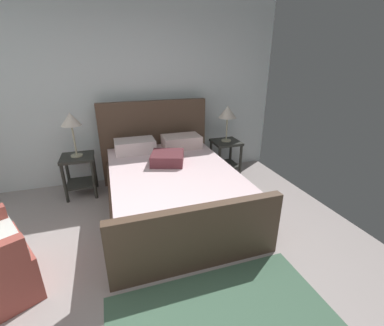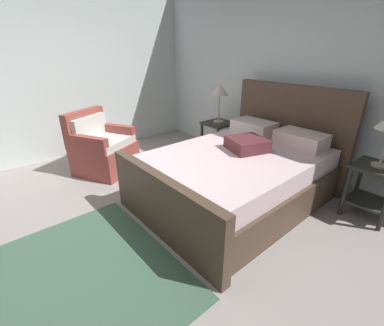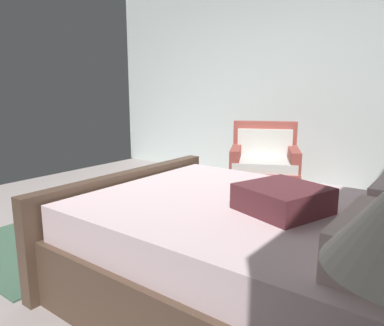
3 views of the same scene
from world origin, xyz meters
name	(u,v)px [view 1 (image 1 of 3)]	position (x,y,z in m)	size (l,w,h in m)	color
ground_plane	(164,308)	(0.00, 0.00, -0.01)	(4.88, 5.29, 0.02)	#A59A97
wall_back	(123,89)	(0.00, 2.70, 1.44)	(5.00, 0.12, 2.88)	silver
bed	(170,184)	(0.41, 1.46, 0.35)	(1.68, 2.23, 1.29)	brown
nightstand_right	(226,152)	(1.56, 2.25, 0.40)	(0.44, 0.44, 0.60)	#2A2B26
table_lamp_right	(228,113)	(1.56, 2.25, 1.07)	(0.29, 0.29, 0.58)	#B7B293
nightstand_left	(79,169)	(-0.74, 2.24, 0.40)	(0.44, 0.44, 0.60)	#2A2B26
table_lamp_left	(71,121)	(-0.74, 2.24, 1.10)	(0.26, 0.26, 0.61)	#B7B293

